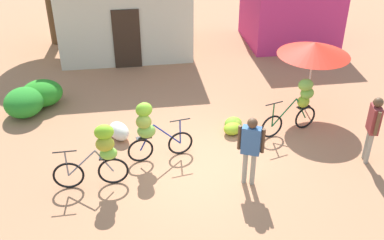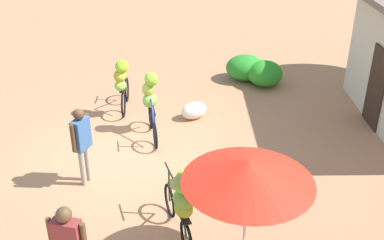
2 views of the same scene
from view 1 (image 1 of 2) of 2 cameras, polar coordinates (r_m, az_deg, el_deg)
name	(u,v)px [view 1 (image 1 of 2)]	position (r m, az deg, el deg)	size (l,w,h in m)	color
ground_plane	(201,167)	(10.77, 1.18, -5.89)	(60.00, 60.00, 0.00)	#B27854
building_low	(125,10)	(16.66, -8.42, 13.40)	(4.97, 3.38, 3.00)	beige
shop_pink	(291,7)	(17.89, 12.22, 13.63)	(3.20, 2.80, 2.66)	#C62F72
hedge_bush_front_left	(24,102)	(13.45, -20.26, 2.08)	(1.08, 1.20, 0.77)	#288727
hedge_bush_front_right	(42,93)	(13.84, -18.24, 3.21)	(1.17, 1.05, 0.74)	#2A8C23
market_umbrella	(314,49)	(12.60, 15.02, 8.59)	(1.93, 1.93, 2.06)	beige
bicycle_leftmost	(101,151)	(9.90, -11.31, -3.87)	(1.64, 0.39, 1.51)	black
bicycle_near_pile	(149,128)	(10.56, -5.39, -1.00)	(1.59, 0.44, 1.54)	black
bicycle_center_loaded	(300,101)	(12.00, 13.40, 2.32)	(1.63, 0.61, 1.47)	black
banana_pile_on_ground	(234,126)	(12.05, 5.24, -0.72)	(0.71, 0.85, 0.33)	#93BB24
produce_sack	(119,131)	(11.80, -9.11, -1.37)	(0.70, 0.44, 0.44)	silver
person_vendor	(373,123)	(11.20, 21.73, -0.37)	(0.29, 0.57, 1.70)	gray
person_bystander	(251,145)	(9.78, 7.35, -3.07)	(0.54, 0.35, 1.67)	gray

